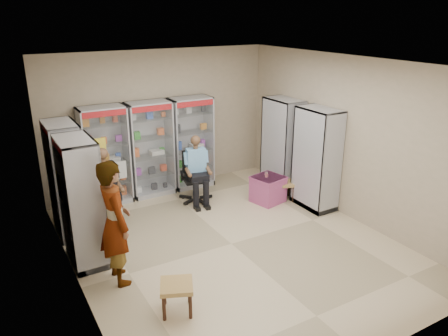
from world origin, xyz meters
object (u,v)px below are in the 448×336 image
cabinet_right_near (316,159)px  wooden_chair (105,196)px  cabinet_back_right (191,143)px  office_chair (195,177)px  woven_stool_a (284,191)px  cabinet_left_near (81,202)px  seated_shopkeeper (196,171)px  standing_man (115,223)px  woven_stool_b (177,297)px  cabinet_left_far (67,179)px  cabinet_back_mid (150,149)px  cabinet_back_left (105,156)px  cabinet_right_far (282,145)px  pink_trunk (268,189)px

cabinet_right_near → wooden_chair: cabinet_right_near is taller
cabinet_back_right → office_chair: (-0.31, -0.79, -0.48)m
cabinet_right_near → woven_stool_a: 1.03m
cabinet_right_near → cabinet_left_near: bearing=87.4°
wooden_chair → seated_shopkeeper: (1.84, -0.11, 0.19)m
cabinet_back_right → standing_man: 3.79m
woven_stool_b → cabinet_back_right: bearing=61.4°
cabinet_right_near → wooden_chair: (-3.78, 1.50, -0.53)m
seated_shopkeeper → woven_stool_b: size_ratio=3.17×
cabinet_left_far → office_chair: bearing=93.3°
cabinet_back_mid → seated_shopkeeper: cabinet_back_mid is taller
cabinet_left_near → woven_stool_a: cabinet_left_near is taller
cabinet_back_mid → standing_man: bearing=-119.8°
cabinet_back_mid → cabinet_left_near: size_ratio=1.00×
seated_shopkeeper → standing_man: 2.99m
cabinet_back_left → wooden_chair: bearing=-108.9°
cabinet_right_near → woven_stool_a: size_ratio=5.03×
cabinet_right_far → cabinet_left_far: (-4.46, 0.20, 0.00)m
woven_stool_a → cabinet_left_near: bearing=-175.2°
cabinet_back_left → cabinet_left_far: bearing=-135.0°
office_chair → seated_shopkeeper: (0.00, -0.05, 0.14)m
woven_stool_b → cabinet_left_near: bearing=111.1°
cabinet_right_far → cabinet_left_far: same height
cabinet_left_near → seated_shopkeeper: bearing=115.4°
pink_trunk → woven_stool_a: pink_trunk is taller
cabinet_right_near → cabinet_left_near: size_ratio=1.00×
office_chair → seated_shopkeeper: size_ratio=0.79×
woven_stool_b → standing_man: size_ratio=0.23×
cabinet_back_mid → cabinet_left_far: (-1.88, -0.93, 0.00)m
cabinet_right_far → seated_shopkeeper: (-1.94, 0.29, -0.34)m
cabinet_back_mid → woven_stool_b: size_ratio=4.80×
cabinet_left_near → wooden_chair: size_ratio=2.13×
cabinet_left_far → woven_stool_a: (4.13, -0.75, -0.80)m
cabinet_back_left → woven_stool_a: cabinet_back_left is taller
cabinet_back_mid → pink_trunk: size_ratio=3.53×
cabinet_left_near → standing_man: bearing=20.1°
woven_stool_b → wooden_chair: bearing=90.6°
wooden_chair → standing_man: (-0.40, -2.07, 0.45)m
cabinet_left_near → wooden_chair: 1.56m
cabinet_back_mid → cabinet_left_near: (-1.88, -2.03, 0.00)m
cabinet_back_right → cabinet_left_far: size_ratio=1.00×
cabinet_back_left → office_chair: (1.59, -0.79, -0.48)m
office_chair → pink_trunk: office_chair is taller
cabinet_left_far → office_chair: (2.52, 0.14, -0.48)m
standing_man → cabinet_right_far: bearing=-69.8°
cabinet_back_mid → cabinet_left_far: same height
cabinet_back_left → cabinet_back_right: (1.90, 0.00, 0.00)m
cabinet_back_mid → cabinet_right_near: 3.41m
cabinet_back_left → woven_stool_a: (3.20, -1.68, -0.80)m
cabinet_back_mid → standing_man: (-1.60, -2.80, -0.08)m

